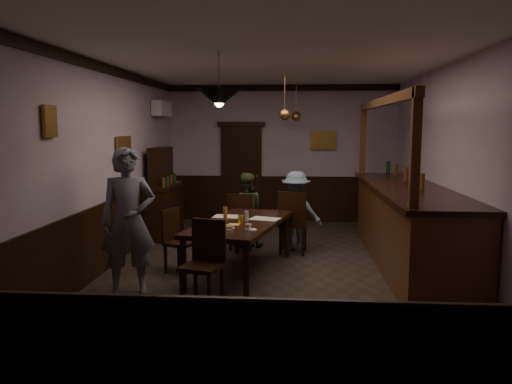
# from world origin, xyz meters

# --- Properties ---
(room) EXTENTS (5.01, 8.01, 3.01)m
(room) POSITION_xyz_m (0.00, 0.00, 1.50)
(room) COLOR #2D2621
(room) RESTS_ON ground
(dining_table) EXTENTS (1.47, 2.37, 0.75)m
(dining_table) POSITION_xyz_m (-0.48, -0.09, 0.69)
(dining_table) COLOR black
(dining_table) RESTS_ON ground
(chair_far_left) EXTENTS (0.45, 0.45, 0.98)m
(chair_far_left) POSITION_xyz_m (-0.62, 1.24, 0.54)
(chair_far_left) COLOR black
(chair_far_left) RESTS_ON ground
(chair_far_right) EXTENTS (0.50, 0.50, 1.05)m
(chair_far_right) POSITION_xyz_m (0.25, 1.03, 0.58)
(chair_far_right) COLOR black
(chair_far_right) RESTS_ON ground
(chair_near) EXTENTS (0.54, 0.54, 1.00)m
(chair_near) POSITION_xyz_m (-0.77, -1.38, 0.55)
(chair_near) COLOR black
(chair_near) RESTS_ON ground
(chair_side) EXTENTS (0.52, 0.52, 0.91)m
(chair_side) POSITION_xyz_m (-1.42, -0.07, 0.50)
(chair_side) COLOR black
(chair_side) RESTS_ON ground
(person_standing) EXTENTS (0.78, 0.64, 1.84)m
(person_standing) POSITION_xyz_m (-1.78, -1.08, 0.92)
(person_standing) COLOR slate
(person_standing) RESTS_ON ground
(person_seated_left) EXTENTS (0.66, 0.53, 1.30)m
(person_seated_left) POSITION_xyz_m (-0.57, 1.52, 0.65)
(person_seated_left) COLOR #3F492C
(person_seated_left) RESTS_ON ground
(person_seated_right) EXTENTS (0.97, 0.71, 1.35)m
(person_seated_right) POSITION_xyz_m (0.31, 1.32, 0.67)
(person_seated_right) COLOR slate
(person_seated_right) RESTS_ON ground
(newspaper_left) EXTENTS (0.44, 0.34, 0.01)m
(newspaper_left) POSITION_xyz_m (-0.72, 0.27, 0.75)
(newspaper_left) COLOR silver
(newspaper_left) RESTS_ON dining_table
(newspaper_right) EXTENTS (0.49, 0.42, 0.01)m
(newspaper_right) POSITION_xyz_m (-0.15, 0.12, 0.75)
(newspaper_right) COLOR silver
(newspaper_right) RESTS_ON dining_table
(napkin) EXTENTS (0.18, 0.18, 0.00)m
(napkin) POSITION_xyz_m (-0.55, -0.32, 0.75)
(napkin) COLOR #EFB858
(napkin) RESTS_ON dining_table
(saucer) EXTENTS (0.15, 0.15, 0.01)m
(saucer) POSITION_xyz_m (-0.28, -0.68, 0.76)
(saucer) COLOR white
(saucer) RESTS_ON dining_table
(coffee_cup) EXTENTS (0.10, 0.10, 0.07)m
(coffee_cup) POSITION_xyz_m (-0.31, -0.70, 0.80)
(coffee_cup) COLOR white
(coffee_cup) RESTS_ON saucer
(pastry_plate) EXTENTS (0.22, 0.22, 0.01)m
(pastry_plate) POSITION_xyz_m (-0.61, -0.61, 0.76)
(pastry_plate) COLOR white
(pastry_plate) RESTS_ON dining_table
(pastry_ring_a) EXTENTS (0.13, 0.13, 0.04)m
(pastry_ring_a) POSITION_xyz_m (-0.70, -0.56, 0.79)
(pastry_ring_a) COLOR #C68C47
(pastry_ring_a) RESTS_ON pastry_plate
(pastry_ring_b) EXTENTS (0.13, 0.13, 0.04)m
(pastry_ring_b) POSITION_xyz_m (-0.58, -0.64, 0.79)
(pastry_ring_b) COLOR #C68C47
(pastry_ring_b) RESTS_ON pastry_plate
(soda_can) EXTENTS (0.07, 0.07, 0.12)m
(soda_can) POSITION_xyz_m (-0.47, -0.25, 0.81)
(soda_can) COLOR yellow
(soda_can) RESTS_ON dining_table
(beer_glass) EXTENTS (0.06, 0.06, 0.20)m
(beer_glass) POSITION_xyz_m (-0.71, -0.04, 0.85)
(beer_glass) COLOR #BF721E
(beer_glass) RESTS_ON dining_table
(water_glass) EXTENTS (0.06, 0.06, 0.15)m
(water_glass) POSITION_xyz_m (-0.40, -0.08, 0.82)
(water_glass) COLOR silver
(water_glass) RESTS_ON dining_table
(pepper_mill) EXTENTS (0.04, 0.04, 0.14)m
(pepper_mill) POSITION_xyz_m (-1.01, -0.74, 0.82)
(pepper_mill) COLOR black
(pepper_mill) RESTS_ON dining_table
(sideboard) EXTENTS (0.46, 1.29, 1.70)m
(sideboard) POSITION_xyz_m (-2.21, 2.22, 0.68)
(sideboard) COLOR black
(sideboard) RESTS_ON ground
(bar_counter) EXTENTS (1.05, 4.49, 2.52)m
(bar_counter) POSITION_xyz_m (1.99, 0.53, 0.63)
(bar_counter) COLOR #4F2C15
(bar_counter) RESTS_ON ground
(door_back) EXTENTS (0.90, 0.06, 2.10)m
(door_back) POSITION_xyz_m (-0.90, 3.95, 1.05)
(door_back) COLOR black
(door_back) RESTS_ON ground
(ac_unit) EXTENTS (0.20, 0.85, 0.30)m
(ac_unit) POSITION_xyz_m (-2.38, 2.90, 2.45)
(ac_unit) COLOR white
(ac_unit) RESTS_ON ground
(picture_left_small) EXTENTS (0.04, 0.28, 0.36)m
(picture_left_small) POSITION_xyz_m (-2.46, -1.60, 2.15)
(picture_left_small) COLOR olive
(picture_left_small) RESTS_ON ground
(picture_left_large) EXTENTS (0.04, 0.62, 0.48)m
(picture_left_large) POSITION_xyz_m (-2.46, 0.80, 1.70)
(picture_left_large) COLOR olive
(picture_left_large) RESTS_ON ground
(picture_back) EXTENTS (0.55, 0.04, 0.42)m
(picture_back) POSITION_xyz_m (0.90, 3.96, 1.80)
(picture_back) COLOR olive
(picture_back) RESTS_ON ground
(pendant_iron) EXTENTS (0.56, 0.56, 0.67)m
(pendant_iron) POSITION_xyz_m (-0.66, -0.87, 2.44)
(pendant_iron) COLOR black
(pendant_iron) RESTS_ON ground
(pendant_brass_mid) EXTENTS (0.20, 0.20, 0.81)m
(pendant_brass_mid) POSITION_xyz_m (0.10, 1.60, 2.30)
(pendant_brass_mid) COLOR #BF8C3F
(pendant_brass_mid) RESTS_ON ground
(pendant_brass_far) EXTENTS (0.20, 0.20, 0.81)m
(pendant_brass_far) POSITION_xyz_m (0.30, 3.30, 2.30)
(pendant_brass_far) COLOR #BF8C3F
(pendant_brass_far) RESTS_ON ground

